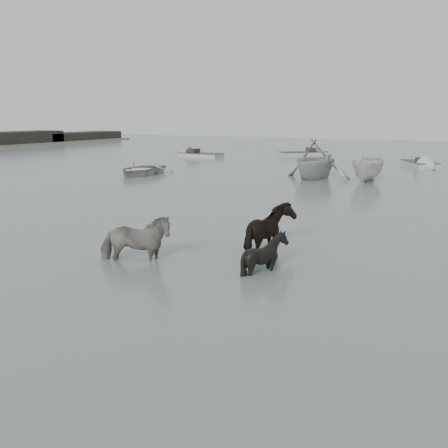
{
  "coord_description": "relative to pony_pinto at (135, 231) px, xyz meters",
  "views": [
    {
      "loc": [
        4.78,
        -10.32,
        3.83
      ],
      "look_at": [
        -1.39,
        0.97,
        1.0
      ],
      "focal_mm": 40.0,
      "sensor_mm": 36.0,
      "label": 1
    }
  ],
  "objects": [
    {
      "name": "ground",
      "position": [
        3.44,
        0.2,
        -0.83
      ],
      "size": [
        140.0,
        140.0,
        0.0
      ],
      "primitive_type": "plane",
      "color": "slate",
      "rests_on": "ground"
    },
    {
      "name": "pony_dark",
      "position": [
        2.77,
        2.67,
        0.02
      ],
      "size": [
        1.94,
        2.08,
        1.7
      ],
      "primitive_type": "imported",
      "rotation": [
        0.0,
        0.0,
        1.93
      ],
      "color": "black",
      "rests_on": "ground"
    },
    {
      "name": "boat_small",
      "position": [
        1.67,
        19.5,
        -0.06
      ],
      "size": [
        1.54,
        3.99,
        1.54
      ],
      "primitive_type": "imported",
      "rotation": [
        0.0,
        0.0,
        0.01
      ],
      "color": "beige",
      "rests_on": "ground"
    },
    {
      "name": "rowboat_lead",
      "position": [
        -12.08,
        15.8,
        -0.37
      ],
      "size": [
        3.64,
        4.76,
        0.92
      ],
      "primitive_type": "imported",
      "rotation": [
        0.0,
        0.0,
        0.11
      ],
      "color": "#B7B7B2",
      "rests_on": "ground"
    },
    {
      "name": "rowboat_trail",
      "position": [
        -1.48,
        19.32,
        0.44
      ],
      "size": [
        4.7,
        5.28,
        2.54
      ],
      "primitive_type": "imported",
      "rotation": [
        0.0,
        0.0,
        3.02
      ],
      "color": "#ABAEAB",
      "rests_on": "ground"
    },
    {
      "name": "skiff_outer",
      "position": [
        -15.81,
        29.42,
        -0.46
      ],
      "size": [
        5.69,
        1.81,
        0.75
      ],
      "primitive_type": null,
      "rotation": [
        0.0,
        0.0,
        3.1
      ],
      "color": "#A8A8A4",
      "rests_on": "ground"
    },
    {
      "name": "pony_pinto",
      "position": [
        0.0,
        0.0,
        0.0
      ],
      "size": [
        2.16,
        1.72,
        1.67
      ],
      "primitive_type": "imported",
      "rotation": [
        0.0,
        0.0,
        2.06
      ],
      "color": "black",
      "rests_on": "ground"
    },
    {
      "name": "pony_black",
      "position": [
        3.39,
        0.86,
        -0.16
      ],
      "size": [
        1.54,
        1.47,
        1.34
      ],
      "primitive_type": "imported",
      "rotation": [
        0.0,
        0.0,
        1.98
      ],
      "color": "black",
      "rests_on": "ground"
    },
    {
      "name": "skiff_mid",
      "position": [
        3.15,
        30.08,
        -0.46
      ],
      "size": [
        3.96,
        5.56,
        0.75
      ],
      "primitive_type": null,
      "rotation": [
        0.0,
        0.0,
        -1.08
      ],
      "color": "#A8AAA7",
      "rests_on": "ground"
    },
    {
      "name": "skiff_far",
      "position": [
        -8.05,
        35.51,
        -0.46
      ],
      "size": [
        5.51,
        5.58,
        0.75
      ],
      "primitive_type": null,
      "rotation": [
        0.0,
        0.0,
        0.8
      ],
      "color": "#A9ABA9",
      "rests_on": "ground"
    }
  ]
}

